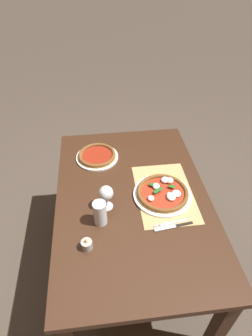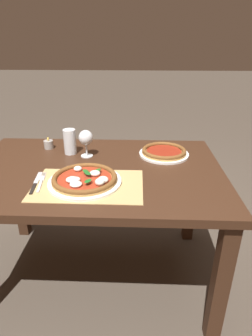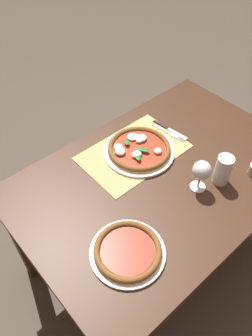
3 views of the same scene
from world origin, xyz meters
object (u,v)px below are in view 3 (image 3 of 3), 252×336
at_px(pizza_far, 128,251).
at_px(pint_glass, 223,170).
at_px(wine_glass, 202,171).
at_px(fork, 169,133).
at_px(pizza_near, 139,149).
at_px(knife, 170,130).

relative_size(pizza_far, pint_glass, 1.97).
bearing_deg(wine_glass, pizza_far, 4.66).
bearing_deg(fork, wine_glass, 63.97).
xyz_separation_m(wine_glass, fork, (-0.16, -0.33, -0.10)).
relative_size(pizza_near, wine_glass, 2.21).
bearing_deg(pizza_far, knife, -148.97).
xyz_separation_m(pizza_near, fork, (-0.21, 0.00, -0.02)).
height_order(pizza_far, pint_glass, pint_glass).
distance_m(pizza_far, pint_glass, 0.55).
distance_m(pizza_far, knife, 0.73).
height_order(pizza_far, wine_glass, wine_glass).
relative_size(pizza_near, pizza_far, 1.20).
relative_size(wine_glass, pint_glass, 1.07).
xyz_separation_m(fork, knife, (-0.02, -0.01, 0.00)).
bearing_deg(pizza_far, pint_glass, 179.58).
distance_m(wine_glass, pint_glass, 0.12).
relative_size(pizza_near, knife, 1.59).
bearing_deg(wine_glass, pint_glass, 158.51).
relative_size(fork, knife, 0.93).
bearing_deg(pizza_far, wine_glass, -175.34).
height_order(wine_glass, knife, wine_glass).
height_order(wine_glass, pint_glass, wine_glass).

